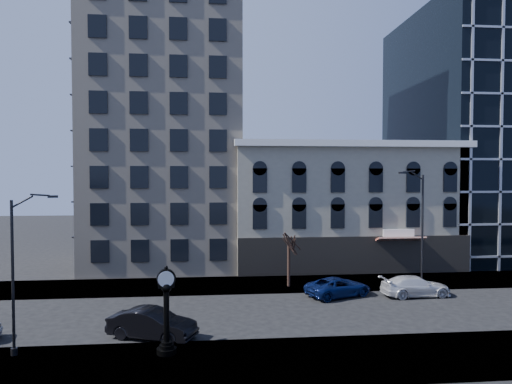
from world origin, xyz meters
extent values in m
plane|color=black|center=(0.00, 0.00, 0.00)|extent=(160.00, 160.00, 0.00)
cube|color=gray|center=(0.00, 8.00, 0.06)|extent=(160.00, 6.00, 0.12)
cube|color=gray|center=(0.00, -8.00, 0.06)|extent=(160.00, 6.00, 0.12)
cube|color=beige|center=(-6.00, 19.00, 19.00)|extent=(15.00, 15.00, 38.00)
cube|color=#9C9681|center=(12.00, 16.00, 6.00)|extent=(22.00, 10.00, 12.00)
cube|color=white|center=(12.00, 10.80, 12.20)|extent=(22.60, 0.80, 0.60)
cube|color=black|center=(12.00, 10.95, 1.80)|extent=(22.00, 0.30, 3.60)
cube|color=maroon|center=(16.00, 10.40, 3.40)|extent=(4.50, 1.18, 0.55)
cube|color=black|center=(32.00, 21.00, 14.00)|extent=(20.00, 20.00, 28.00)
cylinder|color=black|center=(-3.59, -6.66, 0.26)|extent=(1.02, 1.02, 0.28)
cylinder|color=black|center=(-3.59, -6.66, 0.49)|extent=(0.74, 0.74, 0.19)
cylinder|color=black|center=(-3.59, -6.66, 0.66)|extent=(0.56, 0.56, 0.15)
cylinder|color=black|center=(-3.59, -6.66, 2.08)|extent=(0.30, 0.30, 2.70)
sphere|color=black|center=(-3.59, -6.66, 3.52)|extent=(0.52, 0.52, 0.52)
cube|color=black|center=(-3.59, -6.66, 3.61)|extent=(0.86, 0.36, 0.23)
cylinder|color=black|center=(-3.59, -6.66, 3.98)|extent=(1.01, 0.47, 0.97)
cylinder|color=white|center=(-3.59, -6.82, 3.98)|extent=(0.81, 0.17, 0.82)
cylinder|color=white|center=(-3.59, -6.51, 3.98)|extent=(0.81, 0.17, 0.82)
sphere|color=black|center=(-3.59, -6.66, 4.54)|extent=(0.19, 0.19, 0.19)
cylinder|color=black|center=(-11.27, -6.17, 4.06)|extent=(0.15, 0.15, 7.87)
cylinder|color=black|center=(-11.27, -6.17, 0.30)|extent=(0.33, 0.33, 0.37)
cube|color=black|center=(-9.64, -5.56, 8.13)|extent=(0.54, 0.37, 0.13)
cylinder|color=black|center=(16.09, 6.23, 4.71)|extent=(0.17, 0.17, 9.18)
cylinder|color=black|center=(16.09, 6.23, 0.33)|extent=(0.38, 0.38, 0.43)
cube|color=black|center=(14.09, 5.93, 9.47)|extent=(0.62, 0.32, 0.15)
cylinder|color=#312018|center=(4.98, 6.87, 1.79)|extent=(0.25, 0.25, 3.34)
imported|color=black|center=(-4.66, -4.05, 0.83)|extent=(5.33, 3.46, 1.66)
imported|color=#0C194C|center=(8.32, 3.82, 0.72)|extent=(5.71, 4.12, 1.44)
imported|color=silver|center=(14.20, 3.30, 0.76)|extent=(5.37, 2.41, 1.53)
camera|label=1|loc=(-1.20, -30.00, 9.19)|focal=32.00mm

